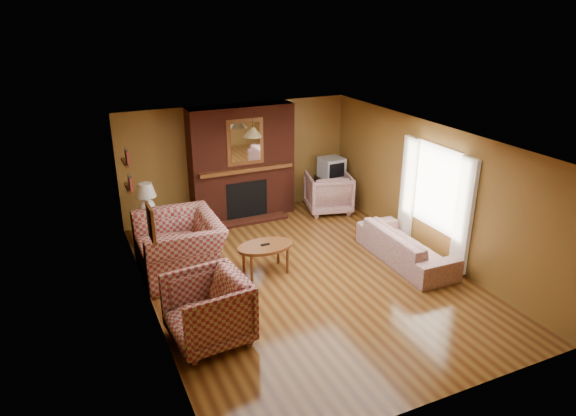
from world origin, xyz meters
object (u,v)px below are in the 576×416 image
fireplace (242,164)px  floral_armchair (328,192)px  plaid_loveseat (179,246)px  table_lamp (146,197)px  tv_stand (331,191)px  plaid_armchair (208,310)px  floral_sofa (406,246)px  side_table (150,228)px  crt_tv (332,168)px  coffee_table (265,248)px

fireplace → floral_armchair: fireplace is taller
plaid_loveseat → table_lamp: 1.51m
table_lamp → fireplace: bearing=14.3°
fireplace → table_lamp: size_ratio=3.90×
fireplace → floral_armchair: size_ratio=2.51×
fireplace → tv_stand: size_ratio=3.64×
table_lamp → tv_stand: (4.15, 0.35, -0.60)m
plaid_armchair → tv_stand: 5.53m
floral_sofa → floral_armchair: floral_armchair is taller
floral_armchair → side_table: size_ratio=1.62×
floral_sofa → fireplace: bearing=31.7°
plaid_loveseat → tv_stand: plaid_loveseat is taller
fireplace → crt_tv: (2.05, -0.19, -0.30)m
tv_stand → crt_tv: size_ratio=1.27×
fireplace → table_lamp: fireplace is taller
tv_stand → plaid_loveseat: bearing=-150.8°
plaid_armchair → floral_sofa: 3.93m
floral_armchair → crt_tv: (0.25, 0.32, 0.45)m
plaid_loveseat → floral_armchair: plaid_loveseat is taller
floral_armchair → coffee_table: size_ratio=0.98×
tv_stand → side_table: bearing=-170.5°
plaid_loveseat → side_table: 1.46m
tv_stand → floral_armchair: bearing=-122.3°
floral_armchair → table_lamp: bearing=14.6°
crt_tv → floral_sofa: bearing=-92.8°
plaid_loveseat → tv_stand: 4.29m
fireplace → crt_tv: fireplace is taller
fireplace → plaid_loveseat: bearing=-133.4°
floral_sofa → crt_tv: crt_tv is taller
floral_armchair → table_lamp: size_ratio=1.55×
coffee_table → floral_armchair: bearing=41.1°
plaid_armchair → floral_armchair: (3.75, 3.49, -0.04)m
plaid_armchair → tv_stand: size_ratio=1.58×
plaid_loveseat → fireplace: bearing=137.3°
floral_sofa → table_lamp: (-4.00, 2.67, 0.63)m
plaid_loveseat → floral_sofa: plaid_loveseat is taller
floral_sofa → tv_stand: 3.03m
floral_sofa → table_lamp: size_ratio=3.38×
plaid_armchair → tv_stand: bearing=127.9°
table_lamp → plaid_loveseat: bearing=-80.0°
fireplace → table_lamp: 2.18m
tv_stand → floral_sofa: bearing=-88.1°
fireplace → tv_stand: 2.23m
fireplace → crt_tv: size_ratio=4.64×
plaid_armchair → floral_sofa: size_ratio=0.50×
fireplace → plaid_armchair: bearing=-116.0°
floral_sofa → plaid_loveseat: bearing=72.7°
floral_armchair → coffee_table: floral_armchair is taller
side_table → tv_stand: (4.15, 0.35, 0.03)m
side_table → crt_tv: bearing=4.7°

